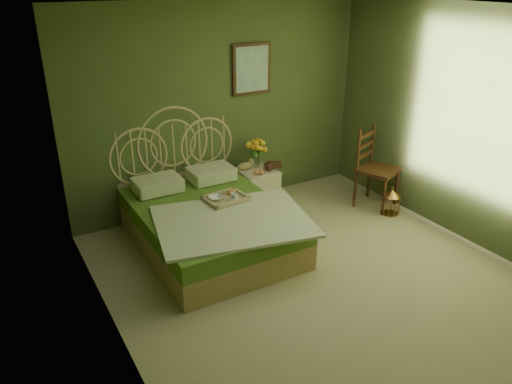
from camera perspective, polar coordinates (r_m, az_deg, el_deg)
floor at (r=5.17m, az=7.71°, el=-10.26°), size 4.50×4.50×0.00m
ceiling at (r=4.29m, az=9.74°, el=19.82°), size 4.50×4.50×0.00m
wall_back at (r=6.39m, az=-4.05°, el=9.56°), size 4.00×0.00×4.00m
wall_left at (r=3.74m, az=-16.27°, el=-2.16°), size 0.00×4.50×4.50m
wall_right at (r=5.97m, az=23.99°, el=6.50°), size 0.00×4.50×4.50m
wall_art at (r=6.47m, az=-0.50°, el=13.88°), size 0.54×0.04×0.64m
bed at (r=5.67m, az=-5.46°, el=-3.24°), size 1.78×2.25×1.39m
nightstand at (r=6.57m, az=0.11°, el=1.24°), size 0.46×0.47×0.94m
chair at (r=6.72m, az=13.32°, el=3.39°), size 0.62×0.62×1.07m
birdcage at (r=6.64m, az=15.18°, el=-1.12°), size 0.22×0.22×0.34m
book_lower at (r=6.60m, az=1.40°, el=2.94°), size 0.19×0.24×0.02m
book_upper at (r=6.59m, az=1.40°, el=3.11°), size 0.27×0.30×0.02m
cereal_bowl at (r=5.60m, az=-4.64°, el=-0.69°), size 0.17×0.17×0.04m
coffee_cup at (r=5.57m, az=-2.49°, el=-0.52°), size 0.10×0.10×0.08m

